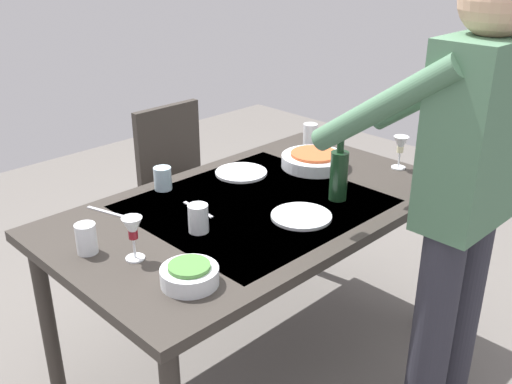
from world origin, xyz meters
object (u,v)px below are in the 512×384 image
at_px(wine_bottle, 339,174).
at_px(water_cup_far_right, 163,178).
at_px(wine_glass_right, 133,231).
at_px(dinner_plate_near, 301,216).
at_px(person_server, 461,197).
at_px(chair_near, 181,180).
at_px(dinner_plate_far, 241,173).
at_px(water_cup_near_right, 310,134).
at_px(wine_glass_left, 400,146).
at_px(water_cup_near_left, 86,239).
at_px(dining_table, 256,220).
at_px(serving_bowl_pasta, 314,160).
at_px(side_bowl_salad, 190,274).
at_px(water_cup_far_left, 198,218).

bearing_deg(wine_bottle, water_cup_far_right, -52.49).
distance_m(wine_glass_right, dinner_plate_near, 0.65).
distance_m(wine_glass_right, water_cup_far_right, 0.58).
xyz_separation_m(person_server, water_cup_far_right, (0.39, -1.11, -0.15)).
xyz_separation_m(chair_near, dinner_plate_far, (0.10, 0.58, 0.24)).
bearing_deg(wine_glass_right, dinner_plate_far, -158.68).
xyz_separation_m(wine_glass_right, water_cup_near_right, (-1.28, -0.35, -0.05)).
xyz_separation_m(wine_glass_left, dinner_plate_near, (0.70, 0.03, -0.10)).
bearing_deg(water_cup_near_left, dining_table, 169.82).
relative_size(serving_bowl_pasta, dinner_plate_far, 1.30).
bearing_deg(dinner_plate_near, serving_bowl_pasta, -144.95).
bearing_deg(water_cup_near_right, side_bowl_salad, 25.25).
height_order(person_server, wine_bottle, person_server).
height_order(water_cup_far_right, dinner_plate_near, water_cup_far_right).
xyz_separation_m(wine_glass_left, wine_glass_right, (1.31, -0.16, 0.00)).
bearing_deg(serving_bowl_pasta, side_bowl_salad, 19.84).
height_order(dining_table, side_bowl_salad, side_bowl_salad).
bearing_deg(water_cup_near_right, water_cup_far_right, -3.58).
relative_size(dining_table, water_cup_near_right, 15.53).
distance_m(person_server, wine_bottle, 0.54).
height_order(chair_near, serving_bowl_pasta, chair_near).
distance_m(water_cup_far_left, dinner_plate_far, 0.57).
xyz_separation_m(water_cup_far_left, side_bowl_salad, (0.24, 0.25, -0.02)).
bearing_deg(wine_glass_right, water_cup_far_left, -179.08).
bearing_deg(wine_glass_left, person_server, 46.69).
relative_size(water_cup_far_right, dinner_plate_far, 0.42).
bearing_deg(water_cup_near_right, dinner_plate_near, 38.38).
bearing_deg(water_cup_far_right, chair_near, -133.42).
bearing_deg(water_cup_far_right, serving_bowl_pasta, 156.84).
distance_m(person_server, dinner_plate_far, 1.02).
relative_size(dining_table, water_cup_far_left, 15.60).
distance_m(wine_glass_left, wine_glass_right, 1.32).
bearing_deg(water_cup_near_right, water_cup_far_left, 18.67).
height_order(water_cup_near_left, water_cup_far_left, water_cup_near_left).
bearing_deg(serving_bowl_pasta, dinner_plate_far, -29.80).
bearing_deg(wine_bottle, water_cup_near_right, -130.05).
distance_m(chair_near, person_server, 1.64).
relative_size(water_cup_near_left, dinner_plate_far, 0.46).
bearing_deg(dining_table, chair_near, -108.02).
height_order(dining_table, water_cup_far_right, water_cup_far_right).
height_order(person_server, dinner_plate_far, person_server).
relative_size(wine_bottle, water_cup_far_right, 3.06).
distance_m(wine_glass_right, serving_bowl_pasta, 1.06).
bearing_deg(chair_near, dinner_plate_far, 79.81).
relative_size(person_server, water_cup_near_left, 16.11).
bearing_deg(water_cup_near_right, wine_glass_left, 93.38).
relative_size(wine_glass_right, water_cup_far_right, 1.56).
relative_size(wine_glass_left, serving_bowl_pasta, 0.50).
height_order(water_cup_far_left, side_bowl_salad, water_cup_far_left).
distance_m(chair_near, wine_glass_right, 1.28).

